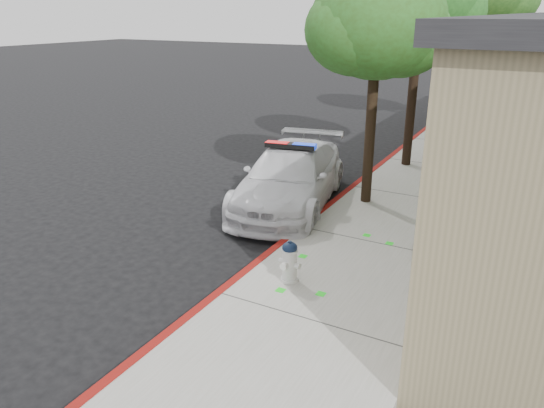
{
  "coord_description": "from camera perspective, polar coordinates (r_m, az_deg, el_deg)",
  "views": [
    {
      "loc": [
        4.23,
        -5.86,
        4.3
      ],
      "look_at": [
        -0.19,
        2.22,
        0.86
      ],
      "focal_mm": 34.23,
      "sensor_mm": 36.0,
      "label": 1
    }
  ],
  "objects": [
    {
      "name": "fire_hydrant",
      "position": [
        8.43,
        1.93,
        -6.3
      ],
      "size": [
        0.4,
        0.35,
        0.7
      ],
      "rotation": [
        0.0,
        0.0,
        -0.12
      ],
      "color": "silver",
      "rests_on": "sidewalk"
    },
    {
      "name": "street_tree_mid",
      "position": [
        14.95,
        16.14,
        20.35
      ],
      "size": [
        3.21,
        2.99,
        5.72
      ],
      "rotation": [
        0.0,
        0.0,
        -0.17
      ],
      "color": "black",
      "rests_on": "sidewalk"
    },
    {
      "name": "police_car",
      "position": [
        12.02,
        2.03,
        3.0
      ],
      "size": [
        2.85,
        5.04,
        1.5
      ],
      "rotation": [
        0.0,
        0.0,
        0.2
      ],
      "color": "silver",
      "rests_on": "ground"
    },
    {
      "name": "red_curb",
      "position": [
        10.66,
        3.21,
        -2.88
      ],
      "size": [
        0.14,
        60.0,
        0.16
      ],
      "primitive_type": "cube",
      "color": "maroon",
      "rests_on": "ground"
    },
    {
      "name": "street_tree_near",
      "position": [
        11.54,
        11.54,
        18.56
      ],
      "size": [
        2.89,
        2.81,
        5.15
      ],
      "rotation": [
        0.0,
        0.0,
        0.09
      ],
      "color": "black",
      "rests_on": "sidewalk"
    },
    {
      "name": "ground",
      "position": [
        8.41,
        -6.23,
        -10.42
      ],
      "size": [
        120.0,
        120.0,
        0.0
      ],
      "primitive_type": "plane",
      "color": "black",
      "rests_on": "ground"
    },
    {
      "name": "sidewalk",
      "position": [
        10.16,
        11.08,
        -4.51
      ],
      "size": [
        3.2,
        60.0,
        0.15
      ],
      "primitive_type": "cube",
      "color": "gray",
      "rests_on": "ground"
    }
  ]
}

